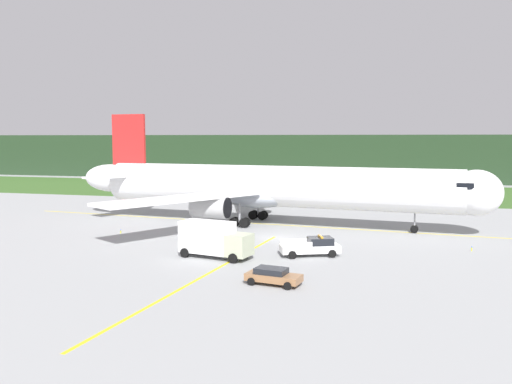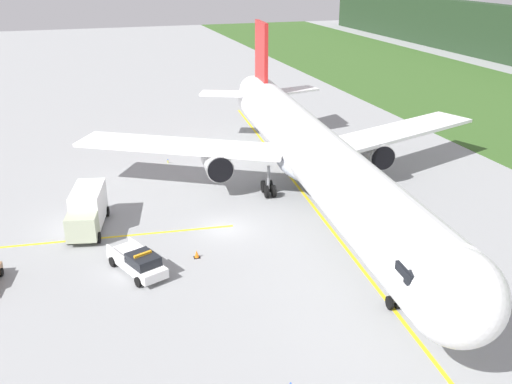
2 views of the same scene
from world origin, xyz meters
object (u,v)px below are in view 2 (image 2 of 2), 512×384
object	(u,v)px
airliner	(312,153)
catering_truck	(87,209)
ops_pickup_truck	(138,262)
apron_cone	(197,254)

from	to	relation	value
airliner	catering_truck	world-z (taller)	airliner
ops_pickup_truck	apron_cone	world-z (taller)	ops_pickup_truck
ops_pickup_truck	apron_cone	distance (m)	4.69
airliner	apron_cone	size ratio (longest dim) A/B	92.49
airliner	ops_pickup_truck	world-z (taller)	airliner
ops_pickup_truck	apron_cone	size ratio (longest dim) A/B	9.77
airliner	catering_truck	xyz separation A→B (m)	(-0.49, -20.20, -3.08)
catering_truck	apron_cone	xyz separation A→B (m)	(7.84, 7.64, -1.51)
ops_pickup_truck	catering_truck	world-z (taller)	catering_truck
catering_truck	apron_cone	world-z (taller)	catering_truck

